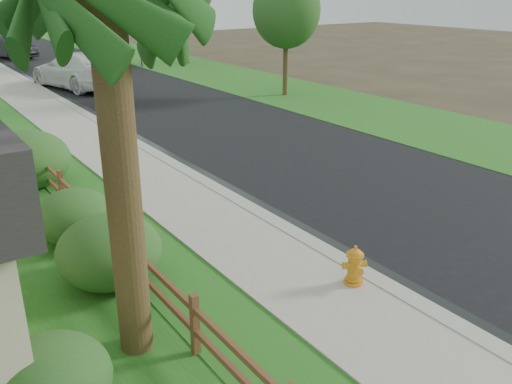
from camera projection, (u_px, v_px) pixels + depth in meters
ground at (489, 366)px, 8.37m from camera, size 120.00×120.00×0.00m
road at (79, 69)px, 37.75m from camera, size 8.00×90.00×0.02m
curb at (15, 74)px, 35.51m from camera, size 0.40×90.00×0.12m
wet_gutter at (20, 74)px, 35.71m from camera, size 0.50×90.00×0.00m
verge_far at (168, 62)px, 41.39m from camera, size 6.00×90.00×0.04m
ranch_fence at (112, 238)px, 11.17m from camera, size 0.12×16.92×1.10m
fire_hydrant at (354, 266)px, 10.37m from camera, size 0.52×0.43×0.80m
white_suv at (78, 70)px, 30.51m from camera, size 4.21×7.35×2.01m
dark_car_mid at (112, 55)px, 39.08m from camera, size 2.30×4.68×1.54m
dark_car_far at (9, 47)px, 43.00m from camera, size 3.55×5.47×1.70m
streetlight at (136, 1)px, 36.98m from camera, size 1.77×0.74×7.92m
boulder at (69, 219)px, 12.64m from camera, size 1.28×1.03×0.78m
shrub_a at (53, 381)px, 7.20m from camera, size 2.03×2.03×1.18m
shrub_b at (109, 251)px, 10.43m from camera, size 2.14×2.14×1.42m
shrub_c at (75, 217)px, 12.16m from camera, size 2.23×2.23×1.26m
shrub_d at (27, 160)px, 15.47m from camera, size 3.04×3.04×1.66m
tree_near_right at (286, 10)px, 27.31m from camera, size 3.45×3.45×6.21m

